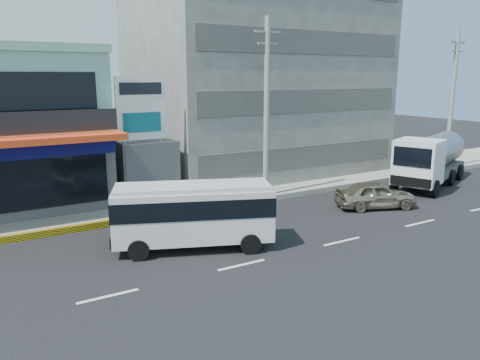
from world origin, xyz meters
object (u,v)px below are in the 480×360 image
utility_pole_far (452,101)px  tanker_truck (430,159)px  concrete_building (254,75)px  minibus (193,211)px  billboard (141,116)px  satellite_dish (140,137)px  utility_pole_near (267,109)px  sedan (376,195)px

utility_pole_far → tanker_truck: (-4.92, -2.33, -3.42)m
concrete_building → minibus: size_ratio=2.39×
billboard → utility_pole_far: 22.57m
satellite_dish → tanker_truck: size_ratio=0.18×
tanker_truck → utility_pole_near: bearing=168.1°
minibus → tanker_truck: 18.03m
satellite_dish → tanker_truck: 18.17m
satellite_dish → sedan: (10.13, -7.98, -2.85)m
sedan → tanker_truck: (6.95, 2.05, 1.01)m
minibus → sedan: bearing=2.6°
satellite_dish → billboard: billboard is taller
billboard → tanker_truck: (17.58, -4.13, -3.19)m
concrete_building → sedan: (0.13, -11.98, -6.28)m
billboard → utility_pole_far: bearing=-4.6°
utility_pole_near → utility_pole_far: bearing=0.0°
billboard → minibus: 7.46m
utility_pole_far → sedan: 13.41m
sedan → tanker_truck: tanker_truck is taller
tanker_truck → sedan: bearing=-163.6°
utility_pole_far → tanker_truck: utility_pole_far is taller
billboard → tanker_truck: 18.34m
concrete_building → utility_pole_far: size_ratio=1.60×
concrete_building → satellite_dish: size_ratio=10.67×
satellite_dish → minibus: 8.74m
utility_pole_far → minibus: size_ratio=1.49×
sedan → concrete_building: bearing=21.6°
satellite_dish → billboard: size_ratio=0.22×
sedan → utility_pole_far: bearing=-48.7°
billboard → satellite_dish: bearing=74.5°
billboard → sedan: billboard is taller
tanker_truck → billboard: bearing=166.8°
utility_pole_far → minibus: bearing=-167.9°
utility_pole_near → tanker_truck: 11.83m
satellite_dish → billboard: bearing=-105.5°
concrete_building → billboard: size_ratio=2.32×
satellite_dish → utility_pole_near: size_ratio=0.15×
utility_pole_far → sedan: size_ratio=2.37×
concrete_building → utility_pole_far: (12.00, -7.60, -1.85)m
concrete_building → billboard: (-10.50, -5.80, -2.07)m
minibus → sedan: (10.90, 0.49, -0.88)m
utility_pole_near → sedan: size_ratio=2.37×
utility_pole_near → concrete_building: bearing=62.2°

